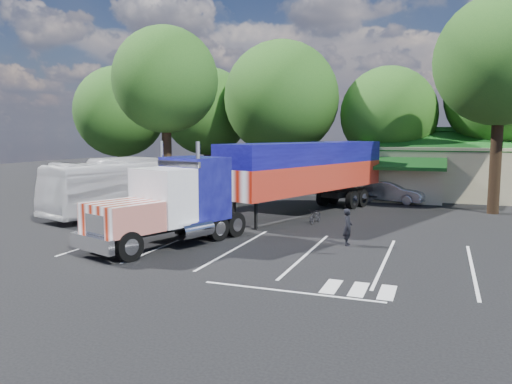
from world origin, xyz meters
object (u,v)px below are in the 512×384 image
(tour_bus, at_px, (141,185))
(silver_sedan, at_px, (391,192))
(semi_truck, at_px, (278,175))
(bicycle, at_px, (315,216))
(woman, at_px, (348,227))

(tour_bus, height_order, silver_sedan, tour_bus)
(semi_truck, relative_size, bicycle, 14.28)
(bicycle, height_order, silver_sedan, silver_sedan)
(semi_truck, height_order, bicycle, semi_truck)
(woman, relative_size, bicycle, 1.09)
(woman, bearing_deg, tour_bus, 65.50)
(semi_truck, distance_m, tour_bus, 9.23)
(semi_truck, bearing_deg, bicycle, 16.34)
(semi_truck, height_order, woman, semi_truck)
(semi_truck, relative_size, woman, 13.12)
(silver_sedan, bearing_deg, semi_truck, 164.16)
(semi_truck, relative_size, tour_bus, 1.74)
(semi_truck, bearing_deg, woman, -26.50)
(bicycle, xyz_separation_m, tour_bus, (-11.43, -0.09, 1.36))
(bicycle, distance_m, silver_sedan, 10.55)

